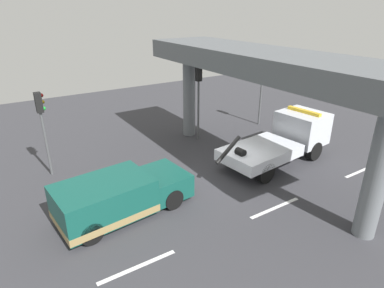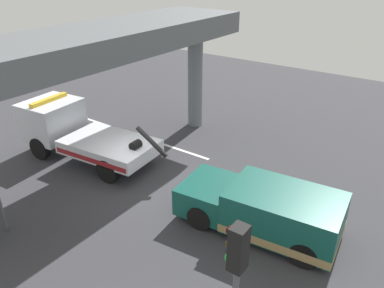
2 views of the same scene
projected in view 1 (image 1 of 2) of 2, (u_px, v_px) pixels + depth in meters
The scene contains 10 objects.
ground_plane at pixel (229, 179), 15.49m from camera, with size 60.00×40.00×0.10m, color #38383D.
lane_stripe_west at pixel (138, 267), 10.18m from camera, with size 2.60×0.16×0.01m, color silver.
lane_stripe_mid at pixel (275, 208), 13.15m from camera, with size 2.60×0.16×0.01m, color silver.
lane_stripe_east at pixel (362, 171), 16.13m from camera, with size 2.60×0.16×0.01m, color silver.
tow_truck_white at pixel (285, 138), 16.91m from camera, with size 7.34×2.95×2.46m.
towed_van_green at pixel (119, 197), 12.48m from camera, with size 5.38×2.66×1.58m.
overpass_structure at pixel (260, 68), 14.24m from camera, with size 3.60×13.66×5.78m.
traffic_light_near at pixel (42, 116), 14.65m from camera, with size 0.39×0.32×4.03m.
traffic_light_far at pixel (199, 86), 18.75m from camera, with size 0.39×0.32×4.46m.
traffic_light_mid at pixel (262, 82), 21.36m from camera, with size 0.39×0.32×3.99m.
Camera 1 is at (-8.81, -10.54, 7.51)m, focal length 30.51 mm.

